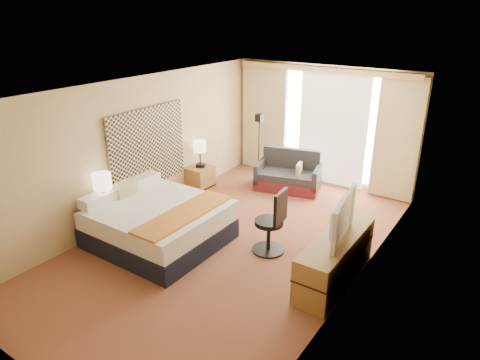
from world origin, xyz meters
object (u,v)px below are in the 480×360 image
Objects in this scene: nightstand_right at (200,179)px; lamp_right at (200,147)px; loveseat at (289,177)px; media_dresser at (335,259)px; bed at (158,223)px; lamp_left at (102,182)px; floor_lamp at (259,134)px; desk_chair at (272,225)px; nightstand_left at (107,224)px; television at (336,217)px.

lamp_right reaches higher than nightstand_right.
loveseat is at bearing 36.08° from lamp_right.
media_dresser is 2.96m from bed.
nightstand_right is 2.62m from lamp_left.
media_dresser is at bearing 15.93° from lamp_left.
nightstand_right is 0.35× the size of floor_lamp.
loveseat is at bearing 37.93° from nightstand_right.
media_dresser is 1.20× the size of loveseat.
media_dresser is 2.79× the size of lamp_left.
lamp_left is (-3.69, -1.05, 0.70)m from media_dresser.
lamp_left is at bearing -127.34° from loveseat.
lamp_left reaches higher than lamp_right.
nightstand_right is 0.37× the size of loveseat.
lamp_left is 1.16× the size of lamp_right.
floor_lamp is 2.41× the size of lamp_left.
desk_chair is at bearing 24.80° from bed.
loveseat is (1.52, 1.19, 0.01)m from nightstand_right.
floor_lamp is (-2.98, 2.68, 0.75)m from media_dresser.
bed is 1.34× the size of loveseat.
lamp_left reaches higher than nightstand_left.
lamp_left is at bearing -89.84° from nightstand_right.
loveseat is 2.72× the size of lamp_right.
television is (2.84, 0.65, 0.65)m from bed.
floor_lamp reaches higher than media_dresser.
floor_lamp is (-0.09, 3.33, 0.74)m from bed.
nightstand_left is at bearing -127.46° from loveseat.
bed is at bearing -117.26° from loveseat.
television reaches higher than bed.
lamp_left is at bearing -30.21° from nightstand_left.
nightstand_right is 3.97m from media_dresser.
media_dresser is at bearing 15.84° from nightstand_left.
bed reaches higher than nightstand_right.
lamp_right is 0.51× the size of television.
television reaches higher than lamp_right.
nightstand_right is at bearing 158.60° from media_dresser.
nightstand_left is at bearing -164.16° from media_dresser.
loveseat reaches higher than media_dresser.
television is (3.64, 1.05, -0.04)m from lamp_left.
media_dresser is 1.16× the size of floor_lamp.
lamp_left is at bearing -164.07° from media_dresser.
floor_lamp is (0.72, 3.73, 0.82)m from nightstand_left.
media_dresser is 3.42m from loveseat.
desk_chair is at bearing 172.31° from media_dresser.
bed is 2.99m from television.
loveseat is 2.04m from lamp_right.
loveseat is (-2.18, 2.64, -0.07)m from media_dresser.
bed is 1.85× the size of desk_chair.
television reaches higher than loveseat.
bed is 1.92m from desk_chair.
nightstand_left is 3.99m from loveseat.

